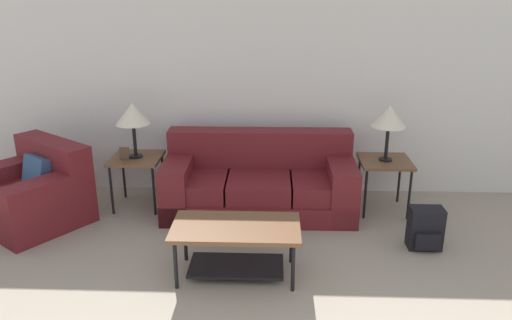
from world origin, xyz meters
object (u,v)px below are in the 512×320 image
Objects in this scene: side_table_left at (136,162)px; backpack at (425,229)px; coffee_table at (236,239)px; table_lamp_right at (389,117)px; side_table_right at (385,165)px; table_lamp_left at (133,115)px; armchair at (33,194)px; couch at (259,184)px.

backpack is (2.86, -0.83, -0.32)m from side_table_left.
coffee_table is 1.79× the size of table_lamp_right.
side_table_right is 0.52m from table_lamp_right.
coffee_table is at bearing -49.08° from table_lamp_left.
armchair reaches higher than side_table_right.
table_lamp_right is (2.64, 0.00, 0.52)m from side_table_left.
side_table_right is (1.47, 1.35, 0.18)m from coffee_table.
table_lamp_left reaches higher than backpack.
coffee_table is at bearing -137.36° from table_lamp_right.
couch is 3.52× the size of side_table_right.
table_lamp_left is 1.48× the size of backpack.
table_lamp_left is at bearing 180.00° from table_lamp_right.
armchair is at bearing -171.17° from couch.
couch is at bearing -2.17° from side_table_left.
side_table_right is 0.92m from backpack.
armchair is 1.07m from side_table_left.
armchair is 2.37× the size of side_table_left.
side_table_left is 1.00× the size of side_table_right.
armchair is 2.30× the size of table_lamp_right.
backpack is (3.83, -0.42, -0.10)m from armchair.
table_lamp_right reaches higher than side_table_right.
side_table_left is 2.69m from table_lamp_right.
side_table_right is at bearing 105.18° from backpack.
coffee_table is at bearing -162.87° from backpack.
table_lamp_left and table_lamp_right have the same top height.
side_table_left is 0.97× the size of table_lamp_left.
table_lamp_right is (0.00, 0.00, 0.52)m from side_table_right.
backpack is at bearing -6.32° from armchair.
couch is at bearing 8.83° from armchair.
backpack is at bearing -16.16° from table_lamp_left.
backpack is (0.22, -0.83, -0.84)m from table_lamp_right.
table_lamp_left reaches higher than coffee_table.
side_table_right is 0.97× the size of table_lamp_left.
side_table_left is 2.99m from backpack.
table_lamp_right is at bearing 0.00° from side_table_left.
side_table_right reaches higher than backpack.
table_lamp_left is (0.97, 0.40, 0.74)m from armchair.
armchair is 3.63m from side_table_right.
armchair is 2.30× the size of table_lamp_left.
armchair is 2.34m from coffee_table.
table_lamp_right is (1.32, 0.05, 0.73)m from couch.
side_table_right is at bearing 180.00° from table_lamp_right.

